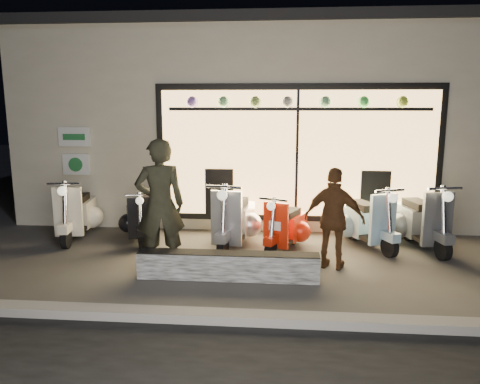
% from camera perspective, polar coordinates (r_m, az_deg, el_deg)
% --- Properties ---
extents(ground, '(40.00, 40.00, 0.00)m').
position_cam_1_polar(ground, '(7.49, 0.98, -8.81)').
color(ground, '#383533').
rests_on(ground, ground).
extents(kerb, '(40.00, 0.25, 0.12)m').
position_cam_1_polar(kerb, '(5.63, -0.48, -15.07)').
color(kerb, slate).
rests_on(kerb, ground).
extents(shop_building, '(10.20, 6.23, 4.20)m').
position_cam_1_polar(shop_building, '(12.04, 2.70, 8.85)').
color(shop_building, beige).
rests_on(shop_building, ground).
extents(graffiti_barrier, '(2.61, 0.28, 0.40)m').
position_cam_1_polar(graffiti_barrier, '(6.83, -1.47, -8.99)').
color(graffiti_barrier, black).
rests_on(graffiti_barrier, ground).
extents(scooter_silver, '(0.67, 1.63, 1.16)m').
position_cam_1_polar(scooter_silver, '(8.37, -0.57, -3.36)').
color(scooter_silver, black).
rests_on(scooter_silver, ground).
extents(scooter_red, '(0.77, 1.32, 0.96)m').
position_cam_1_polar(scooter_red, '(8.25, 5.79, -4.20)').
color(scooter_red, black).
rests_on(scooter_red, ground).
extents(scooter_black, '(0.72, 1.28, 0.93)m').
position_cam_1_polar(scooter_black, '(8.99, -12.32, -3.23)').
color(scooter_black, black).
rests_on(scooter_black, ground).
extents(scooter_cream, '(0.64, 1.56, 1.11)m').
position_cam_1_polar(scooter_cream, '(9.45, -19.16, -2.44)').
color(scooter_cream, black).
rests_on(scooter_cream, ground).
extents(scooter_blue, '(0.89, 1.48, 1.08)m').
position_cam_1_polar(scooter_blue, '(8.69, 14.76, -3.39)').
color(scooter_blue, black).
rests_on(scooter_blue, ground).
extents(scooter_grey, '(0.74, 1.60, 1.14)m').
position_cam_1_polar(scooter_grey, '(8.93, 20.93, -3.23)').
color(scooter_grey, black).
rests_on(scooter_grey, ground).
extents(man, '(0.84, 0.67, 2.01)m').
position_cam_1_polar(man, '(7.13, -9.72, -1.57)').
color(man, black).
rests_on(man, ground).
extents(woman, '(0.99, 0.65, 1.57)m').
position_cam_1_polar(woman, '(7.25, 11.43, -3.22)').
color(woman, '#57341B').
rests_on(woman, ground).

